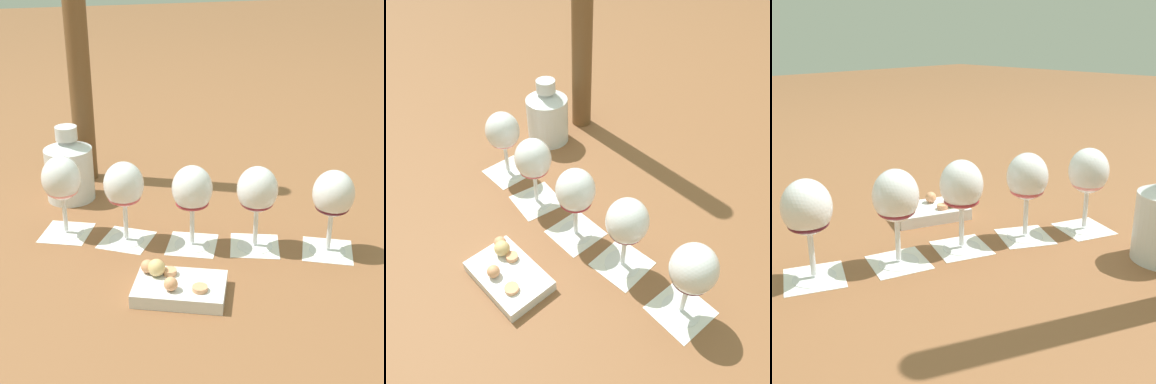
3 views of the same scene
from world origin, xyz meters
The scene contains 14 objects.
ground_plane centered at (0.00, 0.00, 0.00)m, with size 8.00×8.00×0.00m, color brown.
tasting_card_0 centered at (-0.25, 0.11, 0.00)m, with size 0.13×0.13×0.00m.
tasting_card_1 centered at (-0.13, 0.05, 0.00)m, with size 0.14×0.14×0.00m.
tasting_card_2 centered at (0.00, -0.01, 0.00)m, with size 0.13×0.13×0.00m.
tasting_card_3 centered at (0.12, -0.05, 0.00)m, with size 0.13×0.13×0.00m.
tasting_card_4 centered at (0.26, -0.10, 0.00)m, with size 0.13×0.13×0.00m.
wine_glass_0 centered at (-0.25, 0.11, 0.12)m, with size 0.08×0.08×0.17m.
wine_glass_1 centered at (-0.13, 0.05, 0.12)m, with size 0.08×0.08×0.17m.
wine_glass_2 centered at (0.00, -0.01, 0.12)m, with size 0.08×0.08×0.17m.
wine_glass_3 centered at (0.12, -0.05, 0.12)m, with size 0.08×0.08×0.17m.
wine_glass_4 centered at (0.26, -0.10, 0.12)m, with size 0.08×0.08×0.17m.
ceramic_vase centered at (-0.22, 0.29, 0.08)m, with size 0.11×0.11×0.18m.
snack_dish centered at (-0.07, -0.17, 0.02)m, with size 0.19×0.16×0.06m.
umbrella_pole centered at (-0.18, 0.41, 0.42)m, with size 0.06×0.06×0.84m.
Camera 1 is at (-0.27, -1.04, 0.61)m, focal length 55.00 mm.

